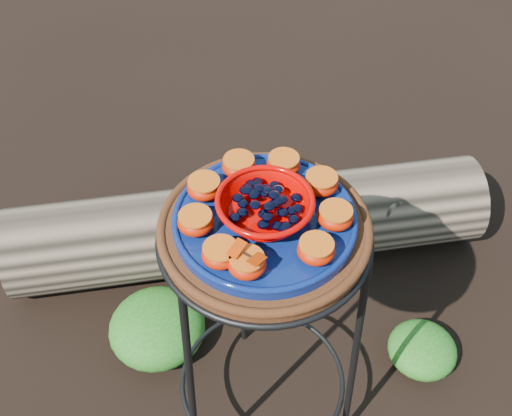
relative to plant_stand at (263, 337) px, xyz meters
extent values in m
plane|color=black|center=(0.00, 0.00, -0.35)|extent=(60.00, 60.00, 0.00)
cylinder|color=#3D1809|center=(0.00, 0.00, 0.37)|extent=(0.39, 0.39, 0.03)
cylinder|color=#040E41|center=(0.00, 0.00, 0.39)|extent=(0.33, 0.33, 0.02)
ellipsoid|color=#AB1E00|center=(-0.06, -0.11, 0.42)|extent=(0.06, 0.06, 0.04)
ellipsoid|color=#AB1E00|center=(0.06, -0.11, 0.42)|extent=(0.06, 0.06, 0.04)
ellipsoid|color=#AB1E00|center=(0.12, -0.04, 0.42)|extent=(0.06, 0.06, 0.04)
ellipsoid|color=#AB1E00|center=(0.12, 0.04, 0.42)|extent=(0.06, 0.06, 0.04)
ellipsoid|color=#AB1E00|center=(0.06, 0.11, 0.42)|extent=(0.06, 0.06, 0.04)
ellipsoid|color=#AB1E00|center=(-0.02, 0.12, 0.42)|extent=(0.06, 0.06, 0.04)
ellipsoid|color=#AB1E00|center=(-0.09, 0.08, 0.42)|extent=(0.06, 0.06, 0.04)
ellipsoid|color=#AB1E00|center=(-0.12, 0.00, 0.42)|extent=(0.06, 0.06, 0.04)
ellipsoid|color=#AB1E00|center=(-0.10, -0.08, 0.42)|extent=(0.06, 0.06, 0.04)
ellipsoid|color=#1C5514|center=(-0.24, 0.27, -0.28)|extent=(0.27, 0.27, 0.13)
ellipsoid|color=#1C5514|center=(0.46, 0.04, -0.30)|extent=(0.19, 0.19, 0.10)
ellipsoid|color=#1C5514|center=(-0.06, 0.59, -0.26)|extent=(0.34, 0.34, 0.17)
camera|label=1|loc=(-0.19, -0.74, 1.25)|focal=45.00mm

